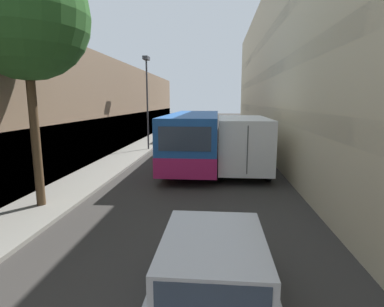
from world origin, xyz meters
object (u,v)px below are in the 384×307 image
(bus, at_px, (194,138))
(street_lamp, at_px, (147,85))
(panel_van, at_px, (179,128))
(car_hatchback, at_px, (213,280))
(box_truck, at_px, (241,141))
(street_tree_left, at_px, (24,16))

(bus, xyz_separation_m, street_lamp, (-3.72, 4.71, 3.12))
(panel_van, height_order, street_lamp, street_lamp)
(car_hatchback, relative_size, box_truck, 0.59)
(bus, xyz_separation_m, box_truck, (2.53, -0.94, -0.03))
(box_truck, xyz_separation_m, panel_van, (-4.71, 11.25, -0.36))
(box_truck, bearing_deg, street_tree_left, -138.06)
(street_lamp, relative_size, street_tree_left, 0.82)
(box_truck, relative_size, street_lamp, 1.10)
(car_hatchback, height_order, bus, bus)
(street_tree_left, bearing_deg, panel_van, 82.22)
(bus, height_order, box_truck, bus)
(bus, relative_size, street_tree_left, 1.21)
(box_truck, distance_m, street_lamp, 8.99)
(car_hatchback, relative_size, street_lamp, 0.65)
(bus, height_order, panel_van, bus)
(car_hatchback, xyz_separation_m, street_tree_left, (-5.86, 4.75, 5.41))
(panel_van, bearing_deg, car_hatchback, -81.24)
(bus, bearing_deg, box_truck, -20.30)
(car_hatchback, xyz_separation_m, panel_van, (-3.45, 22.40, 0.44))
(car_hatchback, xyz_separation_m, box_truck, (1.26, 11.15, 0.80))
(street_lamp, xyz_separation_m, street_tree_left, (-0.87, -12.04, 1.45))
(box_truck, bearing_deg, panel_van, 112.73)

